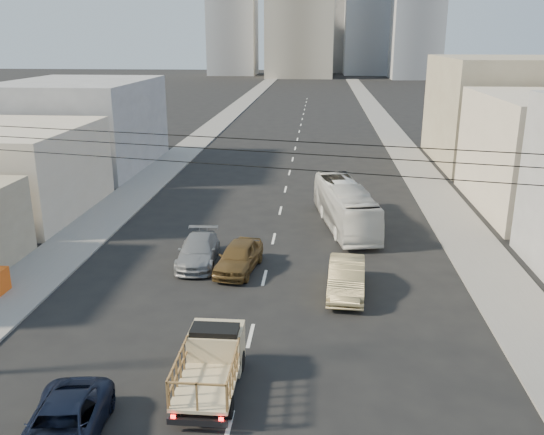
# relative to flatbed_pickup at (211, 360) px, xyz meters

# --- Properties ---
(sidewalk_left) EXTENTS (3.50, 180.00, 0.12)m
(sidewalk_left) POSITION_rel_flatbed_pickup_xyz_m (-10.83, 65.77, -1.03)
(sidewalk_left) COLOR slate
(sidewalk_left) RESTS_ON ground
(sidewalk_right) EXTENTS (3.50, 180.00, 0.12)m
(sidewalk_right) POSITION_rel_flatbed_pickup_xyz_m (12.67, 65.77, -1.03)
(sidewalk_right) COLOR slate
(sidewalk_right) RESTS_ON ground
(lane_dashes) EXTENTS (0.15, 104.00, 0.01)m
(lane_dashes) POSITION_rel_flatbed_pickup_xyz_m (0.92, 48.77, -1.09)
(lane_dashes) COLOR silver
(lane_dashes) RESTS_ON ground
(flatbed_pickup) EXTENTS (1.95, 4.41, 1.90)m
(flatbed_pickup) POSITION_rel_flatbed_pickup_xyz_m (0.00, 0.00, 0.00)
(flatbed_pickup) COLOR beige
(flatbed_pickup) RESTS_ON ground
(navy_pickup) EXTENTS (2.75, 5.04, 1.34)m
(navy_pickup) POSITION_rel_flatbed_pickup_xyz_m (-3.87, -3.40, -0.43)
(navy_pickup) COLOR black
(navy_pickup) RESTS_ON ground
(city_bus) EXTENTS (4.09, 10.28, 2.79)m
(city_bus) POSITION_rel_flatbed_pickup_xyz_m (5.31, 18.49, 0.30)
(city_bus) COLOR silver
(city_bus) RESTS_ON ground
(sedan_brown) EXTENTS (2.46, 4.73, 1.54)m
(sedan_brown) POSITION_rel_flatbed_pickup_xyz_m (-0.51, 10.65, -0.33)
(sedan_brown) COLOR brown
(sedan_brown) RESTS_ON ground
(sedan_tan) EXTENTS (1.97, 4.91, 1.59)m
(sedan_tan) POSITION_rel_flatbed_pickup_xyz_m (5.00, 8.30, -0.30)
(sedan_tan) COLOR tan
(sedan_tan) RESTS_ON ground
(sedan_grey) EXTENTS (2.31, 5.03, 1.43)m
(sedan_grey) POSITION_rel_flatbed_pickup_xyz_m (-2.85, 11.49, -0.38)
(sedan_grey) COLOR gray
(sedan_grey) RESTS_ON ground
(overhead_wires) EXTENTS (23.01, 5.02, 0.72)m
(overhead_wires) POSITION_rel_flatbed_pickup_xyz_m (0.92, -2.73, 7.87)
(overhead_wires) COLOR black
(overhead_wires) RESTS_ON ground
(bldg_right_far) EXTENTS (12.00, 16.00, 10.00)m
(bldg_right_far) POSITION_rel_flatbed_pickup_xyz_m (20.92, 39.77, 3.91)
(bldg_right_far) COLOR gray
(bldg_right_far) RESTS_ON ground
(bldg_left_mid) EXTENTS (11.00, 12.00, 6.00)m
(bldg_left_mid) POSITION_rel_flatbed_pickup_xyz_m (-18.08, 19.77, 1.91)
(bldg_left_mid) COLOR beige
(bldg_left_mid) RESTS_ON ground
(bldg_left_far) EXTENTS (12.00, 16.00, 8.00)m
(bldg_left_far) POSITION_rel_flatbed_pickup_xyz_m (-18.58, 34.77, 2.91)
(bldg_left_far) COLOR gray
(bldg_left_far) RESTS_ON ground
(midrise_ne) EXTENTS (16.00, 16.00, 40.00)m
(midrise_ne) POSITION_rel_flatbed_pickup_xyz_m (18.92, 180.77, 18.91)
(midrise_ne) COLOR gray
(midrise_ne) RESTS_ON ground
(midrise_nw) EXTENTS (15.00, 15.00, 34.00)m
(midrise_nw) POSITION_rel_flatbed_pickup_xyz_m (-25.08, 175.77, 15.91)
(midrise_nw) COLOR gray
(midrise_nw) RESTS_ON ground
(midrise_back) EXTENTS (18.00, 18.00, 44.00)m
(midrise_back) POSITION_rel_flatbed_pickup_xyz_m (6.92, 195.77, 20.91)
(midrise_back) COLOR gray
(midrise_back) RESTS_ON ground
(midrise_east) EXTENTS (14.00, 14.00, 28.00)m
(midrise_east) POSITION_rel_flatbed_pickup_xyz_m (30.92, 160.77, 12.91)
(midrise_east) COLOR gray
(midrise_east) RESTS_ON ground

